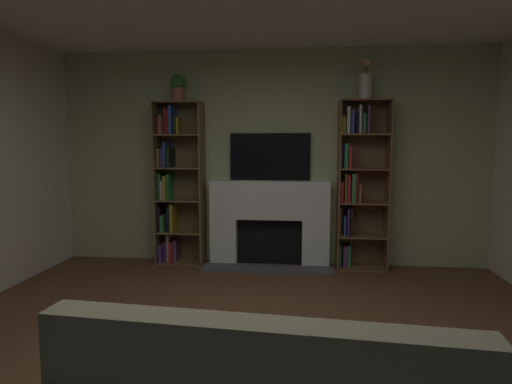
% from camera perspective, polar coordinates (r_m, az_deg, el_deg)
% --- Properties ---
extents(ground_plane, '(6.75, 6.75, 0.00)m').
position_cam_1_polar(ground_plane, '(2.98, -2.53, -24.06)').
color(ground_plane, brown).
extents(wall_back_accent, '(5.46, 0.06, 2.68)m').
position_cam_1_polar(wall_back_accent, '(5.40, 1.95, 4.56)').
color(wall_back_accent, '#A8B37F').
rests_on(wall_back_accent, ground_plane).
extents(fireplace, '(1.58, 0.52, 1.06)m').
position_cam_1_polar(fireplace, '(5.34, 1.81, -3.86)').
color(fireplace, white).
rests_on(fireplace, ground_plane).
extents(tv, '(1.00, 0.06, 0.58)m').
position_cam_1_polar(tv, '(5.34, 1.90, 4.74)').
color(tv, black).
rests_on(tv, fireplace).
extents(bookshelf_left, '(0.60, 0.32, 2.03)m').
position_cam_1_polar(bookshelf_left, '(5.49, -10.74, 0.86)').
color(bookshelf_left, brown).
rests_on(bookshelf_left, ground_plane).
extents(bookshelf_right, '(0.60, 0.32, 2.03)m').
position_cam_1_polar(bookshelf_right, '(5.29, 13.35, 1.16)').
color(bookshelf_right, brown).
rests_on(bookshelf_right, ground_plane).
extents(potted_plant, '(0.19, 0.19, 0.33)m').
position_cam_1_polar(potted_plant, '(5.46, -10.37, 13.72)').
color(potted_plant, '#AC6A4B').
rests_on(potted_plant, bookshelf_left).
extents(vase_with_flowers, '(0.15, 0.15, 0.47)m').
position_cam_1_polar(vase_with_flowers, '(5.30, 14.44, 13.69)').
color(vase_with_flowers, beige).
rests_on(vase_with_flowers, bookshelf_right).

